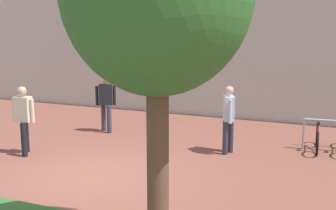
% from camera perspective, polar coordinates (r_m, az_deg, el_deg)
% --- Properties ---
extents(ground_plane, '(60.00, 60.00, 0.00)m').
position_cam_1_polar(ground_plane, '(9.08, -10.13, -9.77)').
color(ground_plane, brown).
extents(bollard_steel, '(0.16, 0.16, 0.90)m').
position_cam_1_polar(bollard_steel, '(10.72, 8.63, -4.04)').
color(bollard_steel, '#ADADB2').
rests_on(bollard_steel, ground).
extents(person_suited_dark, '(0.54, 0.40, 1.72)m').
position_cam_1_polar(person_suited_dark, '(12.65, -8.56, 0.66)').
color(person_suited_dark, '#383342').
rests_on(person_suited_dark, ground).
extents(person_shirt_white, '(0.37, 0.57, 1.72)m').
position_cam_1_polar(person_shirt_white, '(10.44, 8.35, -1.42)').
color(person_shirt_white, '#2D2D38').
rests_on(person_shirt_white, ground).
extents(person_shirt_blue, '(0.61, 0.46, 1.72)m').
position_cam_1_polar(person_shirt_blue, '(10.87, -19.25, -1.43)').
color(person_shirt_blue, black).
rests_on(person_shirt_blue, ground).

